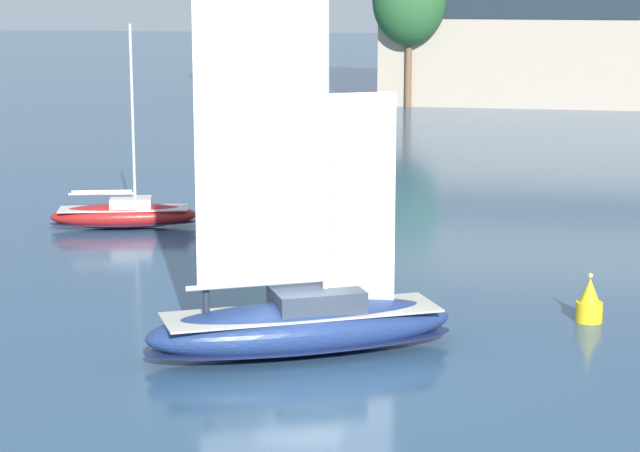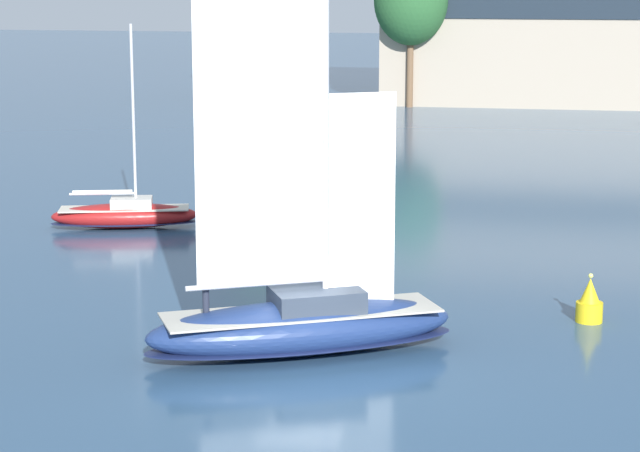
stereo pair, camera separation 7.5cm
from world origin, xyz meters
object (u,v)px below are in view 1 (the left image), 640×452
tree_shore_right (409,0)px  sailboat_main (302,320)px  sailboat_moored_far_slip (124,214)px  channel_buoy (589,303)px

tree_shore_right → sailboat_main: bearing=-86.0°
sailboat_main → sailboat_moored_far_slip: 20.40m
tree_shore_right → channel_buoy: 66.73m
tree_shore_right → channel_buoy: bearing=-78.3°
sailboat_main → channel_buoy: bearing=30.8°
sailboat_moored_far_slip → channel_buoy: 23.22m
tree_shore_right → sailboat_main: (4.88, -69.92, -7.90)m
tree_shore_right → sailboat_main: 70.53m
sailboat_main → channel_buoy: size_ratio=8.04×
sailboat_main → sailboat_moored_far_slip: (-11.47, 16.87, -0.43)m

